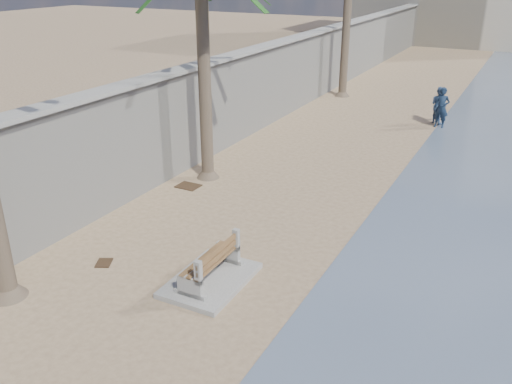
% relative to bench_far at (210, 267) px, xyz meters
% --- Properties ---
extents(seawall, '(0.45, 70.00, 3.50)m').
position_rel_bench_far_xyz_m(seawall, '(-4.97, 15.82, 1.33)').
color(seawall, gray).
rests_on(seawall, ground_plane).
extents(wall_cap, '(0.80, 70.00, 0.12)m').
position_rel_bench_far_xyz_m(wall_cap, '(-4.97, 15.82, 3.13)').
color(wall_cap, gray).
rests_on(wall_cap, seawall).
extents(bench_far, '(1.60, 2.33, 0.97)m').
position_rel_bench_far_xyz_m(bench_far, '(0.00, 0.00, 0.00)').
color(bench_far, gray).
rests_on(bench_far, ground_plane).
extents(person_a, '(0.80, 0.58, 2.09)m').
position_rel_bench_far_xyz_m(person_a, '(2.33, 15.95, 0.62)').
color(person_a, '#132236').
rests_on(person_a, ground_plane).
extents(person_b, '(1.15, 1.11, 1.89)m').
position_rel_bench_far_xyz_m(person_b, '(2.10, 16.64, 0.52)').
color(person_b, '#45628F').
rests_on(person_b, ground_plane).
extents(debris_c, '(0.77, 0.62, 0.03)m').
position_rel_bench_far_xyz_m(debris_c, '(-3.82, 4.70, -0.41)').
color(debris_c, '#382616').
rests_on(debris_c, ground_plane).
extents(debris_d, '(0.52, 0.56, 0.03)m').
position_rel_bench_far_xyz_m(debris_d, '(-2.83, -0.49, -0.41)').
color(debris_d, '#382616').
rests_on(debris_d, ground_plane).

